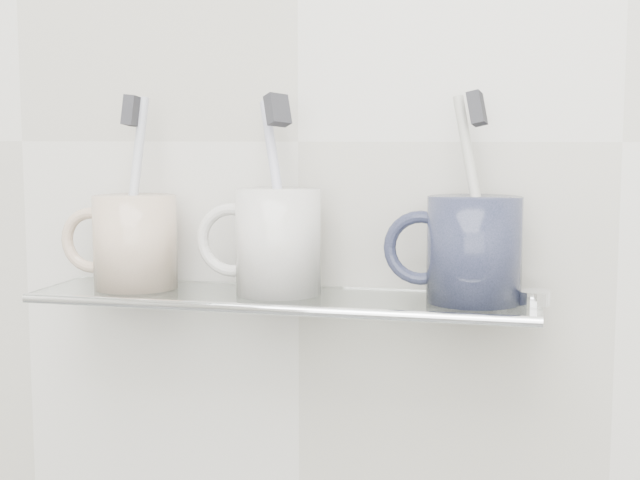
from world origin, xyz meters
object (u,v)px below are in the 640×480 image
(shelf_glass, at_px, (282,299))
(mug_right, at_px, (474,250))
(mug_center, at_px, (278,242))
(mug_left, at_px, (135,242))

(shelf_glass, height_order, mug_right, mug_right)
(shelf_glass, distance_m, mug_right, 0.19)
(mug_center, relative_size, mug_right, 1.05)
(mug_left, bearing_deg, mug_right, 16.33)
(shelf_glass, height_order, mug_left, mug_left)
(shelf_glass, bearing_deg, mug_center, 137.04)
(mug_center, xyz_separation_m, mug_right, (0.19, 0.00, -0.00))
(shelf_glass, xyz_separation_m, mug_center, (-0.01, 0.00, 0.06))
(shelf_glass, relative_size, mug_left, 5.23)
(mug_left, relative_size, mug_right, 0.96)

